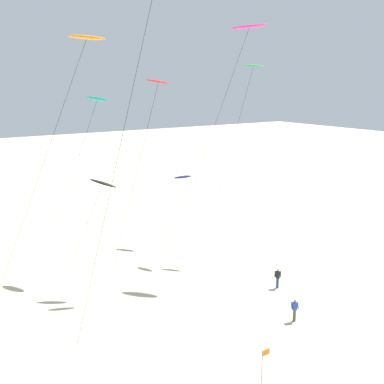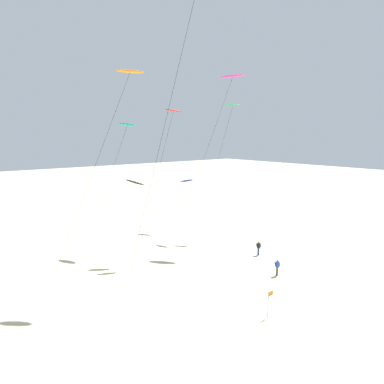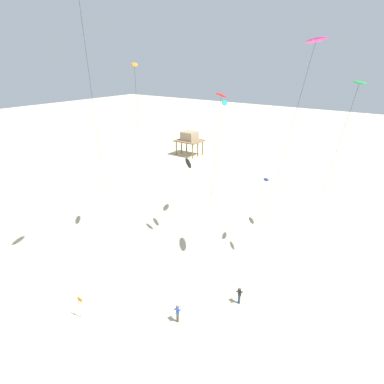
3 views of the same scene
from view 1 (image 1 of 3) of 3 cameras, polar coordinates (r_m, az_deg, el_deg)
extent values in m
plane|color=beige|center=(33.20, 1.52, -17.52)|extent=(260.00, 260.00, 0.00)
ellipsoid|color=green|center=(48.72, 7.19, 14.44)|extent=(1.63, 1.85, 0.37)
cylinder|color=#262626|center=(49.49, 4.23, 3.85)|extent=(3.36, 3.23, 18.16)
cylinder|color=#262626|center=(28.85, -8.70, 3.83)|extent=(4.64, 4.47, 24.67)
ellipsoid|color=orange|center=(33.35, -12.21, 17.22)|extent=(2.29, 2.27, 0.52)
cylinder|color=#262626|center=(35.75, -17.75, 0.79)|extent=(6.12, 5.90, 19.39)
ellipsoid|color=navy|center=(45.63, -1.10, 1.76)|extent=(1.38, 1.90, 0.58)
cylinder|color=#262626|center=(46.86, -2.72, -3.05)|extent=(2.00, 1.93, 7.93)
ellipsoid|color=red|center=(40.13, -3.95, 12.75)|extent=(1.97, 1.25, 0.46)
cylinder|color=#262626|center=(41.60, -6.79, 1.03)|extent=(3.29, 3.17, 16.66)
ellipsoid|color=black|center=(39.68, -10.32, 1.00)|extent=(2.01, 1.81, 0.83)
cylinder|color=#262626|center=(41.51, -12.63, -4.90)|extent=(2.86, 2.76, 8.71)
ellipsoid|color=teal|center=(43.97, -11.03, 10.61)|extent=(1.70, 2.51, 0.74)
cylinder|color=#262626|center=(46.02, -14.03, 0.90)|extent=(4.27, 4.11, 15.14)
ellipsoid|color=white|center=(50.78, -3.82, 2.78)|extent=(1.82, 1.99, 0.58)
cylinder|color=#262626|center=(51.90, -4.94, -1.54)|extent=(1.63, 1.57, 7.87)
ellipsoid|color=#D8339E|center=(44.78, 6.69, 18.61)|extent=(2.79, 2.92, 0.58)
cylinder|color=#262626|center=(45.36, 1.70, 5.03)|extent=(5.30, 5.11, 21.24)
cylinder|color=navy|center=(41.74, 9.93, -10.41)|extent=(0.22, 0.22, 0.88)
cube|color=black|center=(41.46, 9.97, -9.48)|extent=(0.39, 0.38, 0.58)
sphere|color=#9E7051|center=(41.31, 9.99, -8.96)|extent=(0.20, 0.20, 0.20)
cylinder|color=black|center=(41.44, 10.28, -9.42)|extent=(0.41, 0.43, 0.39)
cylinder|color=black|center=(41.43, 9.67, -9.40)|extent=(0.41, 0.43, 0.39)
cylinder|color=#4C4738|center=(36.67, 11.85, -13.91)|extent=(0.22, 0.22, 0.88)
cube|color=#2D4CA5|center=(36.35, 11.90, -12.88)|extent=(0.39, 0.37, 0.58)
sphere|color=#9E7051|center=(36.18, 11.93, -12.31)|extent=(0.20, 0.20, 0.20)
cylinder|color=#2D4CA5|center=(36.35, 12.26, -12.81)|extent=(0.39, 0.45, 0.39)
cylinder|color=#2D4CA5|center=(36.30, 11.55, -12.81)|extent=(0.39, 0.45, 0.39)
cylinder|color=gray|center=(29.44, 8.15, -19.59)|extent=(0.05, 0.05, 2.10)
cube|color=orange|center=(29.16, 8.64, -17.99)|extent=(0.52, 0.03, 0.36)
camera|label=2|loc=(5.38, -53.67, -27.31)|focal=30.26mm
camera|label=3|loc=(37.98, 49.23, 13.53)|focal=31.48mm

